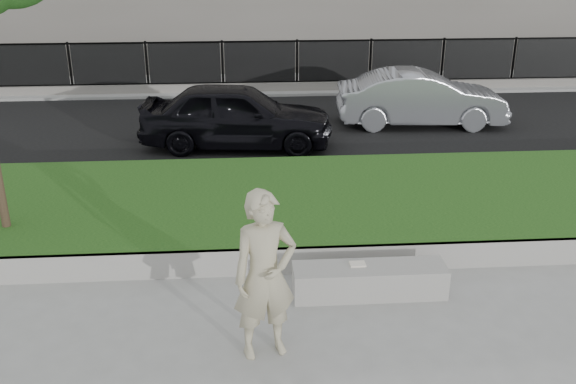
{
  "coord_description": "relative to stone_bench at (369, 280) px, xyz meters",
  "views": [
    {
      "loc": [
        -0.05,
        -6.97,
        4.5
      ],
      "look_at": [
        0.54,
        1.2,
        1.19
      ],
      "focal_mm": 40.0,
      "sensor_mm": 36.0,
      "label": 1
    }
  ],
  "objects": [
    {
      "name": "stone_bench",
      "position": [
        0.0,
        0.0,
        0.0
      ],
      "size": [
        2.03,
        0.51,
        0.42
      ],
      "primitive_type": "cube",
      "color": "gray",
      "rests_on": "ground"
    },
    {
      "name": "car_dark",
      "position": [
        -1.75,
        6.47,
        0.55
      ],
      "size": [
        4.38,
        2.14,
        1.44
      ],
      "primitive_type": "imported",
      "rotation": [
        0.0,
        0.0,
        1.47
      ],
      "color": "black",
      "rests_on": "street"
    },
    {
      "name": "iron_fence",
      "position": [
        -1.57,
        11.6,
        0.33
      ],
      "size": [
        32.0,
        0.3,
        1.5
      ],
      "color": "slate",
      "rests_on": "far_pavement"
    },
    {
      "name": "car_silver",
      "position": [
        2.78,
        7.88,
        0.51
      ],
      "size": [
        4.18,
        1.7,
        1.35
      ],
      "primitive_type": "imported",
      "rotation": [
        0.0,
        0.0,
        1.5
      ],
      "color": "#95989E",
      "rests_on": "street"
    },
    {
      "name": "ground",
      "position": [
        -1.57,
        -0.4,
        -0.21
      ],
      "size": [
        90.0,
        90.0,
        0.0
      ],
      "primitive_type": "plane",
      "color": "gray",
      "rests_on": "ground"
    },
    {
      "name": "book",
      "position": [
        -0.15,
        0.06,
        0.22
      ],
      "size": [
        0.21,
        0.15,
        0.02
      ],
      "primitive_type": "cube",
      "rotation": [
        0.0,
        0.0,
        0.02
      ],
      "color": "white",
      "rests_on": "stone_bench"
    },
    {
      "name": "street",
      "position": [
        -1.57,
        8.1,
        -0.19
      ],
      "size": [
        34.0,
        7.0,
        0.04
      ],
      "primitive_type": "cube",
      "color": "black",
      "rests_on": "ground"
    },
    {
      "name": "man",
      "position": [
        -1.43,
        -1.17,
        0.79
      ],
      "size": [
        0.83,
        0.65,
        2.0
      ],
      "primitive_type": "imported",
      "rotation": [
        0.0,
        0.0,
        0.26
      ],
      "color": "#B5AC8B",
      "rests_on": "ground"
    },
    {
      "name": "grass_kerb",
      "position": [
        -1.57,
        0.64,
        -0.01
      ],
      "size": [
        34.0,
        0.08,
        0.4
      ],
      "primitive_type": "cube",
      "color": "gray",
      "rests_on": "ground"
    },
    {
      "name": "far_pavement",
      "position": [
        -1.57,
        12.6,
        -0.15
      ],
      "size": [
        34.0,
        3.0,
        0.12
      ],
      "primitive_type": "cube",
      "color": "gray",
      "rests_on": "ground"
    },
    {
      "name": "grass_bank",
      "position": [
        -1.57,
        2.6,
        -0.01
      ],
      "size": [
        34.0,
        4.0,
        0.4
      ],
      "primitive_type": "cube",
      "color": "#0C330F",
      "rests_on": "ground"
    }
  ]
}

